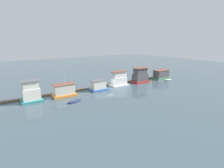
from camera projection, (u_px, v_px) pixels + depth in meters
The scene contains 11 objects.
ground_plane at pixel (110, 88), 55.66m from camera, with size 200.00×200.00×0.00m, color #475B66.
dock_walkway at pixel (106, 85), 57.89m from camera, with size 59.60×1.45×0.30m, color brown.
houseboat_teal at pixel (31, 92), 42.77m from camera, with size 5.04×3.97×5.28m.
houseboat_orange at pixel (64, 90), 47.06m from camera, with size 6.13×3.77×6.10m.
houseboat_blue at pixel (98, 86), 52.71m from camera, with size 5.22×3.72×3.01m.
houseboat_white at pixel (119, 79), 57.65m from camera, with size 6.20×3.37×4.82m.
houseboat_red at pixel (140, 76), 62.31m from camera, with size 6.06×4.00×9.12m.
houseboat_green at pixel (161, 75), 68.07m from camera, with size 6.67×3.71×7.34m.
dinghy_navy at pixel (75, 101), 42.83m from camera, with size 4.23×2.29×0.38m.
dinghy_white at pixel (168, 80), 65.33m from camera, with size 3.09×1.82×0.54m.
mooring_post_centre at pixel (144, 78), 65.69m from camera, with size 0.21×0.21×1.76m, color #846B4C.
Camera 1 is at (-29.42, -44.89, 14.81)m, focal length 28.00 mm.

